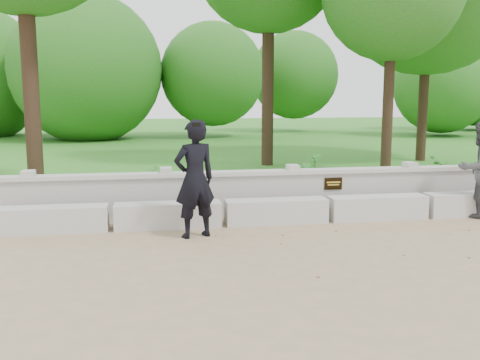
{
  "coord_description": "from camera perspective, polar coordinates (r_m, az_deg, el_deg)",
  "views": [
    {
      "loc": [
        -3.32,
        -7.58,
        2.32
      ],
      "look_at": [
        -1.79,
        1.31,
        0.93
      ],
      "focal_mm": 40.0,
      "sensor_mm": 36.0,
      "label": 1
    }
  ],
  "objects": [
    {
      "name": "shrub_d",
      "position": [
        13.48,
        7.9,
        1.36
      ],
      "size": [
        0.5,
        0.51,
        0.69
      ],
      "primitive_type": "imported",
      "rotation": [
        0.0,
        0.0,
        5.3
      ],
      "color": "#307C2A",
      "rests_on": "lawn"
    },
    {
      "name": "shrub_a",
      "position": [
        11.67,
        -8.86,
        0.11
      ],
      "size": [
        0.41,
        0.35,
        0.66
      ],
      "primitive_type": "imported",
      "rotation": [
        0.0,
        0.0,
        0.39
      ],
      "color": "#307C2A",
      "rests_on": "lawn"
    },
    {
      "name": "ground",
      "position": [
        8.59,
        13.45,
        -7.12
      ],
      "size": [
        80.0,
        80.0,
        0.0
      ],
      "primitive_type": "plane",
      "color": "#A28363",
      "rests_on": "ground"
    },
    {
      "name": "shrub_b",
      "position": [
        12.46,
        7.17,
        0.52
      ],
      "size": [
        0.41,
        0.4,
        0.58
      ],
      "primitive_type": "imported",
      "rotation": [
        0.0,
        0.0,
        2.44
      ],
      "color": "#307C2A",
      "rests_on": "lawn"
    },
    {
      "name": "shrub_c",
      "position": [
        13.97,
        20.59,
        1.05
      ],
      "size": [
        0.76,
        0.77,
        0.64
      ],
      "primitive_type": "imported",
      "rotation": [
        0.0,
        0.0,
        4.0
      ],
      "color": "#307C2A",
      "rests_on": "lawn"
    },
    {
      "name": "parapet_wall",
      "position": [
        10.87,
        8.16,
        -1.13
      ],
      "size": [
        12.5,
        0.35,
        0.9
      ],
      "color": "#ADABA3",
      "rests_on": "ground"
    },
    {
      "name": "concrete_bench",
      "position": [
        10.26,
        9.33,
        -3.1
      ],
      "size": [
        11.9,
        0.45,
        0.45
      ],
      "color": "#B8B6AE",
      "rests_on": "ground"
    },
    {
      "name": "lawn",
      "position": [
        21.94,
        -1.02,
        3.06
      ],
      "size": [
        40.0,
        22.0,
        0.25
      ],
      "primitive_type": "cube",
      "color": "#2C651A",
      "rests_on": "ground"
    },
    {
      "name": "man_main",
      "position": [
        8.87,
        -4.86,
        0.1
      ],
      "size": [
        0.83,
        0.77,
        1.97
      ],
      "color": "black",
      "rests_on": "ground"
    },
    {
      "name": "visitor_left",
      "position": [
        11.36,
        24.23,
        1.07
      ],
      "size": [
        0.97,
        0.79,
        1.89
      ],
      "color": "#404145",
      "rests_on": "ground"
    }
  ]
}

